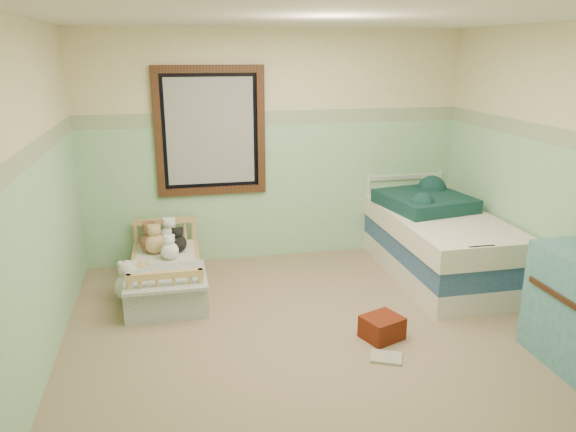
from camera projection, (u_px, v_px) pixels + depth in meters
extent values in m
cube|color=gray|center=(315.00, 328.00, 4.75)|extent=(4.20, 3.60, 0.02)
cube|color=beige|center=(320.00, 17.00, 4.02)|extent=(4.20, 3.60, 0.02)
cube|color=#D1C588|center=(275.00, 147.00, 6.07)|extent=(4.20, 0.04, 2.50)
cube|color=#D1C588|center=(413.00, 271.00, 2.70)|extent=(4.20, 0.04, 2.50)
cube|color=#D1C588|center=(34.00, 200.00, 3.96)|extent=(0.04, 3.60, 2.50)
cube|color=#D1C588|center=(551.00, 173.00, 4.80)|extent=(0.04, 3.60, 2.50)
cube|color=#8ABE8E|center=(276.00, 192.00, 6.20)|extent=(4.20, 0.01, 1.50)
cube|color=#577D5C|center=(275.00, 118.00, 5.96)|extent=(4.20, 0.01, 0.15)
cube|color=black|center=(210.00, 132.00, 5.83)|extent=(1.16, 0.06, 1.36)
cube|color=#AEAEAC|center=(210.00, 131.00, 5.84)|extent=(0.92, 0.01, 1.12)
cube|color=tan|center=(167.00, 282.00, 5.46)|extent=(0.67, 1.33, 0.17)
cube|color=silver|center=(166.00, 268.00, 5.41)|extent=(0.61, 1.27, 0.12)
cube|color=#788CB2|center=(166.00, 277.00, 5.00)|extent=(0.72, 0.67, 0.03)
sphere|color=brown|center=(150.00, 238.00, 5.81)|extent=(0.19, 0.19, 0.19)
sphere|color=white|center=(170.00, 236.00, 5.84)|extent=(0.21, 0.21, 0.21)
sphere|color=tan|center=(155.00, 243.00, 5.61)|extent=(0.21, 0.21, 0.21)
sphere|color=black|center=(178.00, 243.00, 5.66)|extent=(0.18, 0.18, 0.18)
sphere|color=silver|center=(129.00, 287.00, 5.22)|extent=(0.27, 0.27, 0.27)
sphere|color=tan|center=(143.00, 285.00, 5.30)|extent=(0.25, 0.25, 0.25)
cube|color=white|center=(437.00, 265.00, 5.82)|extent=(0.96, 1.92, 0.22)
cube|color=navy|center=(439.00, 245.00, 5.76)|extent=(0.96, 1.92, 0.22)
cube|color=silver|center=(441.00, 225.00, 5.69)|extent=(1.00, 1.96, 0.22)
cube|color=#0F3C37|center=(425.00, 201.00, 5.91)|extent=(0.95, 0.99, 0.14)
cube|color=#9F2708|center=(382.00, 327.00, 4.55)|extent=(0.38, 0.35, 0.19)
cube|color=#E1C445|center=(386.00, 357.00, 4.26)|extent=(0.29, 0.26, 0.02)
sphere|color=brown|center=(151.00, 242.00, 5.64)|extent=(0.21, 0.21, 0.21)
sphere|color=white|center=(170.00, 251.00, 5.46)|extent=(0.17, 0.17, 0.17)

